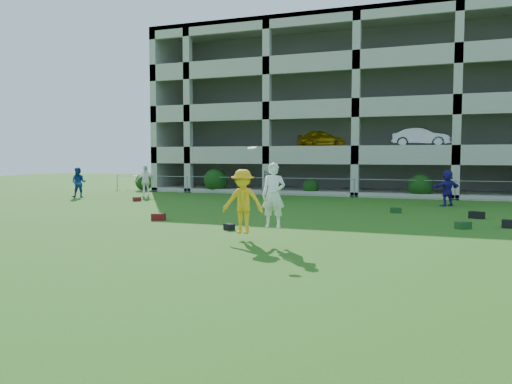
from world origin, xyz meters
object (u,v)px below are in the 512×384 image
at_px(frisbee_contest, 250,200).
at_px(parking_garage, 373,113).
at_px(crate_d, 507,224).
at_px(bystander_b, 145,181).
at_px(bystander_c, 268,184).
at_px(bystander_d, 447,188).
at_px(bystander_a, 79,183).

xyz_separation_m(frisbee_contest, parking_garage, (0.38, 26.47, 4.73)).
distance_m(crate_d, frisbee_contest, 9.91).
relative_size(bystander_b, crate_d, 5.78).
bearing_deg(bystander_c, bystander_d, 42.93).
height_order(bystander_a, parking_garage, parking_garage).
bearing_deg(bystander_a, parking_garage, 18.90).
relative_size(bystander_a, frisbee_contest, 0.70).
distance_m(bystander_c, bystander_d, 10.13).
distance_m(bystander_a, bystander_b, 4.17).
xyz_separation_m(bystander_c, frisbee_contest, (4.24, -14.21, 0.35)).
bearing_deg(bystander_b, bystander_c, -7.96).
xyz_separation_m(bystander_c, bystander_d, (10.12, -0.45, 0.02)).
height_order(bystander_b, crate_d, bystander_b).
relative_size(bystander_c, bystander_d, 0.98).
height_order(bystander_a, bystander_d, same).
bearing_deg(parking_garage, bystander_a, -137.53).
bearing_deg(crate_d, bystander_b, 160.05).
relative_size(bystander_b, bystander_d, 1.06).
bearing_deg(frisbee_contest, bystander_c, 106.61).
distance_m(crate_d, parking_garage, 22.60).
distance_m(bystander_b, parking_garage, 18.94).
bearing_deg(bystander_b, parking_garage, 31.47).
distance_m(bystander_c, frisbee_contest, 14.84).
bearing_deg(parking_garage, bystander_d, -66.59).
distance_m(bystander_b, frisbee_contest, 18.02).
bearing_deg(frisbee_contest, bystander_a, 144.34).
xyz_separation_m(bystander_d, crate_d, (1.95, -7.81, -0.80)).
relative_size(bystander_b, parking_garage, 0.07).
bearing_deg(crate_d, bystander_c, 145.65).
bearing_deg(bystander_b, bystander_d, -13.25).
xyz_separation_m(bystander_b, frisbee_contest, (12.22, -13.24, 0.28)).
relative_size(bystander_c, parking_garage, 0.06).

